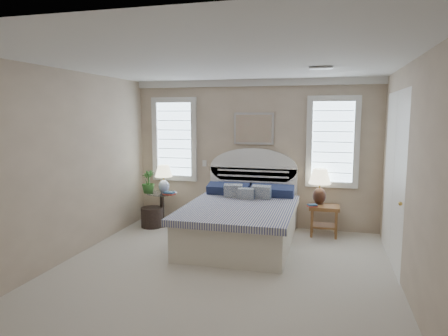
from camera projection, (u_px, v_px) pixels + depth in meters
floor at (217, 277)px, 5.15m from camera, size 4.50×5.00×0.01m
ceiling at (217, 62)px, 4.79m from camera, size 4.50×5.00×0.01m
wall_back at (254, 154)px, 7.36m from camera, size 4.50×0.02×2.70m
wall_left at (61, 167)px, 5.53m from camera, size 0.02×5.00×2.70m
wall_right at (413, 181)px, 4.40m from camera, size 0.02×5.00×2.70m
crown_molding at (254, 83)px, 7.15m from camera, size 4.50×0.08×0.12m
hvac_vent at (321, 68)px, 5.25m from camera, size 0.30×0.20×0.02m
switch_plate at (205, 163)px, 7.62m from camera, size 0.08×0.01×0.12m
window_left at (175, 139)px, 7.70m from camera, size 0.90×0.06×1.60m
window_right at (333, 142)px, 6.96m from camera, size 0.90×0.06×1.60m
painting at (254, 129)px, 7.26m from camera, size 0.74×0.04×0.58m
closet_door at (394, 178)px, 5.58m from camera, size 0.02×1.80×2.40m
bed at (242, 219)px, 6.49m from camera, size 1.72×2.28×1.47m
side_table_left at (162, 205)px, 7.48m from camera, size 0.56×0.56×0.63m
nightstand_right at (324, 214)px, 6.83m from camera, size 0.50×0.40×0.53m
floor_pot at (152, 217)px, 7.41m from camera, size 0.52×0.52×0.37m
lamp_left at (164, 176)px, 7.40m from camera, size 0.39×0.39×0.52m
lamp_right at (320, 182)px, 6.91m from camera, size 0.49×0.49×0.62m
potted_plant at (148, 182)px, 7.36m from camera, size 0.27×0.27×0.42m
books_left at (169, 193)px, 7.23m from camera, size 0.21×0.16×0.05m
books_right at (312, 206)px, 6.73m from camera, size 0.19×0.17×0.04m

